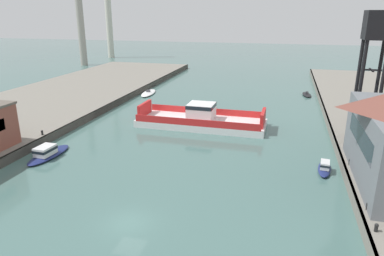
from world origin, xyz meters
name	(u,v)px	position (x,y,z in m)	size (l,w,h in m)	color
ground_plane	(129,223)	(0.00, 0.00, 0.00)	(400.00, 400.00, 0.00)	#476B66
chain_ferry	(201,119)	(-0.38, 29.02, 1.14)	(20.93, 7.44, 3.83)	silver
moored_boat_near_left	(307,95)	(17.36, 56.97, 0.26)	(2.41, 5.32, 1.00)	black
moored_boat_near_right	(325,167)	(17.70, 15.84, 0.50)	(1.96, 5.04, 1.35)	navy
moored_boat_mid_left	(47,153)	(-16.50, 11.16, 0.60)	(2.82, 7.54, 1.61)	navy
moored_boat_mid_right	(148,93)	(-17.77, 49.44, 0.24)	(3.52, 8.48, 0.97)	white
crane_tower	(376,42)	(22.88, 24.37, 14.36)	(3.16, 3.16, 16.80)	black
bollard_right_mid	(376,227)	(20.29, 2.20, 1.66)	(0.32, 0.32, 0.71)	black
bollard_right_aft	(368,206)	(20.29, 5.51, 1.66)	(0.32, 0.32, 0.71)	black
bollard_left_far	(42,132)	(-20.29, 15.39, 1.66)	(0.32, 0.32, 0.71)	black
bollard_right_far	(350,161)	(20.29, 15.55, 1.66)	(0.32, 0.32, 0.71)	black
smokestack_distant_a	(108,9)	(-58.62, 110.67, 19.19)	(2.73, 2.73, 36.30)	beige
smokestack_distant_b	(80,13)	(-57.48, 87.78, 17.75)	(2.62, 2.62, 33.45)	#9E998E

